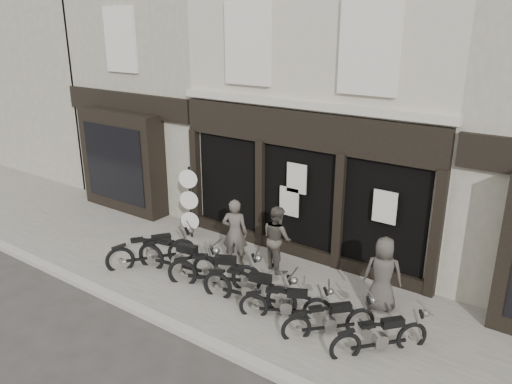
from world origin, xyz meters
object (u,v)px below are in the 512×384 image
Objects in this scene: motorcycle_0 at (152,253)px; advert_sign_post at (190,206)px; motorcycle_2 at (215,274)px; motorcycle_5 at (330,323)px; motorcycle_6 at (381,339)px; motorcycle_4 at (287,306)px; motorcycle_1 at (179,261)px; man_left at (235,233)px; man_right at (383,274)px; man_centre at (277,238)px; motorcycle_3 at (250,291)px.

motorcycle_0 is 1.95m from advert_sign_post.
motorcycle_5 is at bearing -28.38° from motorcycle_2.
motorcycle_2 is at bearing 129.12° from motorcycle_6.
advert_sign_post reaches higher than motorcycle_4.
motorcycle_4 is 0.99m from motorcycle_5.
advert_sign_post is (-0.37, 1.81, 0.64)m from motorcycle_0.
motorcycle_1 is 1.34× the size of man_left.
motorcycle_1 is at bearing -2.99° from man_right.
man_right reaches higher than motorcycle_5.
man_left reaches higher than motorcycle_1.
man_left is at bearing -16.37° from man_right.
motorcycle_1 is 1.32× the size of motorcycle_4.
motorcycle_5 is 0.94× the size of motorcycle_6.
motorcycle_6 is (4.04, -0.09, -0.05)m from motorcycle_2.
motorcycle_0 is 1.19× the size of man_centre.
motorcycle_1 is (0.88, 0.04, 0.02)m from motorcycle_0.
advert_sign_post is at bearing 118.17° from motorcycle_2.
advert_sign_post reaches higher than man_centre.
motorcycle_5 is 3.57m from man_left.
motorcycle_0 is 0.83× the size of motorcycle_1.
motorcycle_3 is at bearing -33.84° from motorcycle_2.
man_centre reaches higher than motorcycle_0.
man_left is at bearing -19.84° from motorcycle_0.
motorcycle_4 is 2.01m from motorcycle_6.
man_centre is 3.03m from advert_sign_post.
motorcycle_1 is 1.07× the size of advert_sign_post.
motorcycle_4 is 2.11m from man_right.
motorcycle_2 is 3.74m from man_right.
motorcycle_1 is 1.13× the size of motorcycle_2.
man_right is at bearing 25.70° from motorcycle_5.
motorcycle_4 is at bearing -11.04° from motorcycle_1.
man_centre reaches higher than motorcycle_1.
advert_sign_post is at bearing -23.58° from man_right.
motorcycle_5 is at bearing -10.69° from motorcycle_1.
motorcycle_6 is (6.02, 0.01, -0.05)m from motorcycle_0.
man_left is at bearing 123.77° from motorcycle_4.
motorcycle_6 is at bearing -39.40° from advert_sign_post.
man_centre is at bearing 32.17° from motorcycle_1.
motorcycle_5 is (4.12, -0.08, -0.08)m from motorcycle_1.
motorcycle_3 is 1.35× the size of man_right.
motorcycle_1 is 1.10m from motorcycle_2.
man_right is (-0.56, 1.38, 0.56)m from motorcycle_6.
motorcycle_2 is at bearing 79.19° from man_left.
motorcycle_2 is at bearing 130.54° from motorcycle_5.
motorcycle_4 is at bearing -46.61° from advert_sign_post.
motorcycle_5 is (5.00, -0.04, -0.06)m from motorcycle_0.
man_centre reaches higher than motorcycle_5.
motorcycle_1 is at bearing 150.39° from motorcycle_4.
motorcycle_6 is at bearing -43.81° from motorcycle_5.
motorcycle_4 is 1.16× the size of motorcycle_5.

